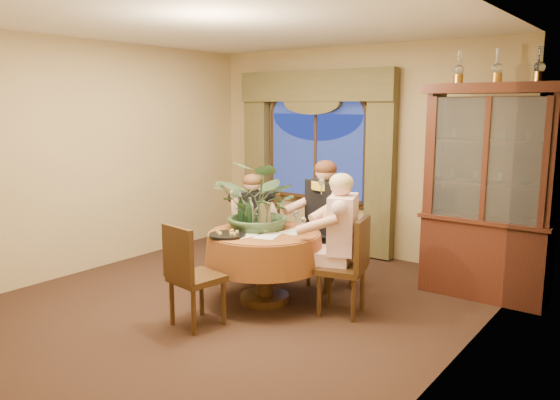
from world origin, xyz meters
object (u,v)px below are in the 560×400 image
Objects in this scene: oil_lamp_left at (459,67)px; chair_back_right at (330,246)px; chair_back at (263,237)px; person_back at (252,227)px; wine_bottle_3 at (241,213)px; dining_table at (264,267)px; oil_lamp_right at (540,64)px; wine_bottle_2 at (250,212)px; olive_bowl at (264,230)px; oil_lamp_center at (498,66)px; china_cabinet at (489,193)px; centerpiece_plant at (262,170)px; person_scarf at (326,224)px; chair_front_left at (197,275)px; person_pink at (342,242)px; chair_right at (342,266)px; stoneware_vase at (265,215)px; wine_bottle_1 at (241,210)px; wine_bottle_0 at (249,215)px.

chair_back_right is (-1.08, -0.75, -1.93)m from oil_lamp_left.
oil_lamp_left is 0.35× the size of chair_back.
person_back is 3.80× the size of wine_bottle_3.
oil_lamp_right is (2.17, 1.53, 2.04)m from dining_table.
oil_lamp_left is 2.66m from wine_bottle_2.
dining_table is 7.96× the size of olive_bowl.
oil_lamp_center is 2.54m from chair_back_right.
chair_back_right is at bearing -152.84° from china_cabinet.
centerpiece_plant is 0.62m from olive_bowl.
oil_lamp_center is at bearing -131.27° from chair_back_right.
chair_back_right is at bearing -175.35° from person_scarf.
person_scarf is 4.37× the size of wine_bottle_2.
wine_bottle_3 reaches higher than chair_back_right.
dining_table is at bearing 90.00° from person_scarf.
person_pink reaches higher than chair_front_left.
china_cabinet is 1.35m from oil_lamp_left.
wine_bottle_2 is at bearing 82.63° from person_pink.
chair_front_left is 0.67× the size of person_scarf.
oil_lamp_center is at bearing 180.00° from oil_lamp_right.
olive_bowl is 0.47× the size of wine_bottle_2.
centerpiece_plant reaches higher than chair_right.
chair_back is 3.58× the size of stoneware_vase.
centerpiece_plant is 3.22× the size of wine_bottle_3.
dining_table is 0.83m from chair_right.
chair_right is 1.00× the size of chair_back.
oil_lamp_right reaches higher than chair_back_right.
person_back reaches higher than dining_table.
wine_bottle_1 is at bearing 165.79° from wine_bottle_2.
person_pink is 0.80m from olive_bowl.
oil_lamp_left is 2.19× the size of olive_bowl.
person_back is at bearing -156.24° from china_cabinet.
wine_bottle_2 is at bearing -143.47° from china_cabinet.
china_cabinet is 2.11× the size of centerpiece_plant.
oil_lamp_center is at bearing 36.48° from stoneware_vase.
chair_right is 1.13m from wine_bottle_2.
wine_bottle_3 is (-2.08, -1.55, -0.21)m from china_cabinet.
dining_table is at bearing -132.10° from oil_lamp_left.
person_pink is 0.96× the size of person_scarf.
chair_right is 0.77m from chair_back_right.
person_back is 3.80× the size of wine_bottle_0.
chair_back_right is 6.18× the size of olive_bowl.
chair_front_left is at bearing 59.36° from person_back.
chair_back is (-1.92, -0.89, -1.93)m from oil_lamp_left.
person_scarf is at bearing 55.40° from wine_bottle_3.
china_cabinet reaches higher than chair_front_left.
oil_lamp_center is at bearing 36.60° from wine_bottle_3.
chair_front_left is (-2.30, -2.38, -1.93)m from oil_lamp_right.
person_back is at bearing 35.22° from chair_back.
person_scarf reaches higher than chair_back_right.
china_cabinet is 6.80× the size of wine_bottle_3.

